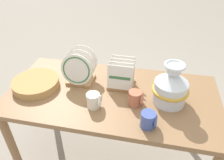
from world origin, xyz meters
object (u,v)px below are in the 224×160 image
at_px(dish_rack_square_plates, 121,77).
at_px(dish_rack_round_plates, 80,71).
at_px(mug_terracotta_glaze, 136,98).
at_px(wicker_charger_stack, 36,83).
at_px(ceramic_vase, 171,87).
at_px(mug_cobalt_glaze, 149,120).
at_px(mug_cream_glaze, 94,101).

bearing_deg(dish_rack_square_plates, dish_rack_round_plates, -176.27).
relative_size(dish_rack_square_plates, mug_terracotta_glaze, 1.98).
bearing_deg(dish_rack_square_plates, mug_terracotta_glaze, -55.86).
relative_size(dish_rack_square_plates, wicker_charger_stack, 0.60).
relative_size(ceramic_vase, mug_terracotta_glaze, 2.91).
height_order(dish_rack_round_plates, mug_cobalt_glaze, dish_rack_round_plates).
xyz_separation_m(mug_cream_glaze, mug_terracotta_glaze, (0.25, 0.07, 0.00)).
distance_m(mug_terracotta_glaze, mug_cobalt_glaze, 0.19).
height_order(ceramic_vase, mug_cobalt_glaze, ceramic_vase).
distance_m(dish_rack_square_plates, wicker_charger_stack, 0.59).
height_order(dish_rack_square_plates, mug_cream_glaze, dish_rack_square_plates).
distance_m(wicker_charger_stack, mug_terracotta_glaze, 0.70).
relative_size(ceramic_vase, dish_rack_round_plates, 1.15).
bearing_deg(dish_rack_round_plates, ceramic_vase, -8.41).
xyz_separation_m(dish_rack_round_plates, wicker_charger_stack, (-0.28, -0.12, -0.07)).
bearing_deg(dish_rack_square_plates, mug_cobalt_glaze, -58.56).
relative_size(dish_rack_square_plates, mug_cream_glaze, 1.98).
distance_m(dish_rack_square_plates, mug_terracotta_glaze, 0.22).
bearing_deg(mug_cobalt_glaze, mug_terracotta_glaze, 118.40).
bearing_deg(dish_rack_round_plates, wicker_charger_stack, -157.76).
xyz_separation_m(dish_rack_square_plates, mug_cobalt_glaze, (0.21, -0.35, -0.02)).
distance_m(wicker_charger_stack, mug_cream_glaze, 0.47).
bearing_deg(wicker_charger_stack, mug_cobalt_glaze, -15.11).
relative_size(dish_rack_round_plates, mug_cobalt_glaze, 2.52).
bearing_deg(mug_terracotta_glaze, ceramic_vase, 18.82).
distance_m(mug_cream_glaze, mug_terracotta_glaze, 0.26).
distance_m(dish_rack_round_plates, mug_terracotta_glaze, 0.45).
bearing_deg(wicker_charger_stack, mug_cream_glaze, -14.66).
relative_size(ceramic_vase, mug_cobalt_glaze, 2.91).
distance_m(mug_cream_glaze, mug_cobalt_glaze, 0.35).
height_order(mug_cream_glaze, mug_cobalt_glaze, same).
xyz_separation_m(wicker_charger_stack, mug_cream_glaze, (0.45, -0.12, 0.02)).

